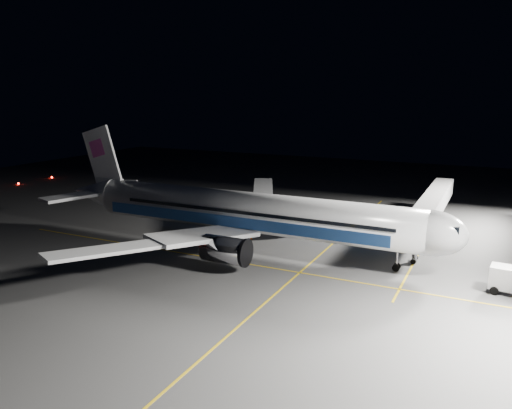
{
  "coord_description": "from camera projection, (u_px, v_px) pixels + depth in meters",
  "views": [
    {
      "loc": [
        30.61,
        -60.25,
        21.69
      ],
      "look_at": [
        0.17,
        1.88,
        6.0
      ],
      "focal_mm": 35.0,
      "sensor_mm": 36.0,
      "label": 1
    }
  ],
  "objects": [
    {
      "name": "jet_bridge",
      "position": [
        431.0,
        206.0,
        76.06
      ],
      "size": [
        3.6,
        34.4,
        6.3
      ],
      "color": "#B2B2B7",
      "rests_on": "ground"
    },
    {
      "name": "safety_cone_a",
      "position": [
        267.0,
        223.0,
        83.26
      ],
      "size": [
        0.38,
        0.38,
        0.57
      ],
      "primitive_type": "cone",
      "color": "#D74E09",
      "rests_on": "ground"
    },
    {
      "name": "ground",
      "position": [
        249.0,
        248.0,
        70.7
      ],
      "size": [
        200.0,
        200.0,
        0.0
      ],
      "primitive_type": "plane",
      "color": "#4C4C4F",
      "rests_on": "ground"
    },
    {
      "name": "guide_line_side",
      "position": [
        421.0,
        250.0,
        70.02
      ],
      "size": [
        0.25,
        40.0,
        0.01
      ],
      "primitive_type": "cube",
      "color": "gold",
      "rests_on": "ground"
    },
    {
      "name": "safety_cone_b",
      "position": [
        251.0,
        238.0,
        74.88
      ],
      "size": [
        0.35,
        0.35,
        0.52
      ],
      "primitive_type": "cone",
      "color": "#D74E09",
      "rests_on": "ground"
    },
    {
      "name": "airliner",
      "position": [
        242.0,
        212.0,
        70.02
      ],
      "size": [
        61.48,
        54.22,
        16.64
      ],
      "color": "silver",
      "rests_on": "ground"
    },
    {
      "name": "guide_line_main",
      "position": [
        316.0,
        258.0,
        66.41
      ],
      "size": [
        0.25,
        80.0,
        0.01
      ],
      "primitive_type": "cube",
      "color": "gold",
      "rests_on": "ground"
    },
    {
      "name": "guide_line_cross",
      "position": [
        229.0,
        261.0,
        65.44
      ],
      "size": [
        70.0,
        0.25,
        0.01
      ],
      "primitive_type": "cube",
      "color": "gold",
      "rests_on": "ground"
    },
    {
      "name": "safety_cone_c",
      "position": [
        256.0,
        230.0,
        78.93
      ],
      "size": [
        0.34,
        0.34,
        0.51
      ],
      "primitive_type": "cone",
      "color": "#D74E09",
      "rests_on": "ground"
    },
    {
      "name": "baggage_tug",
      "position": [
        292.0,
        208.0,
        90.81
      ],
      "size": [
        3.27,
        2.96,
        1.96
      ],
      "rotation": [
        0.0,
        0.0,
        -0.36
      ],
      "color": "black",
      "rests_on": "ground"
    }
  ]
}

